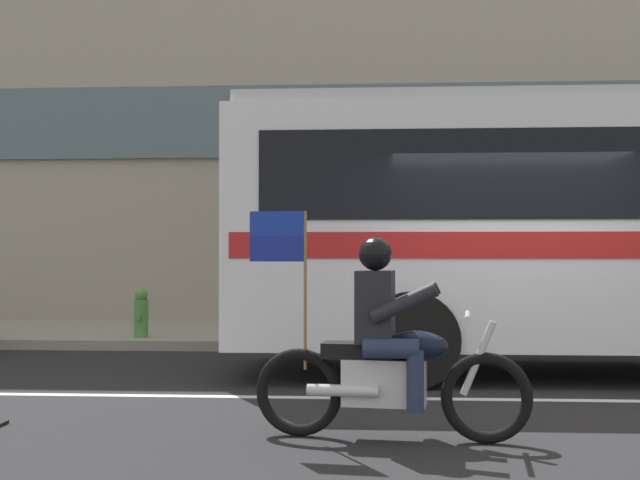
{
  "coord_description": "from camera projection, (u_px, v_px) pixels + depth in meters",
  "views": [
    {
      "loc": [
        -1.48,
        -8.81,
        1.43
      ],
      "look_at": [
        -2.01,
        -0.38,
        1.58
      ],
      "focal_mm": 46.23,
      "sensor_mm": 36.0,
      "label": 1
    }
  ],
  "objects": [
    {
      "name": "motorcycle_with_rider",
      "position": [
        387.0,
        353.0,
        6.36
      ],
      "size": [
        2.19,
        0.66,
        1.78
      ],
      "color": "black",
      "rests_on": "ground_plane"
    },
    {
      "name": "sidewalk_curb",
      "position": [
        460.0,
        335.0,
        13.76
      ],
      "size": [
        28.0,
        3.8,
        0.15
      ],
      "primitive_type": "cube",
      "color": "gray",
      "rests_on": "ground_plane"
    },
    {
      "name": "ground_plane",
      "position": [
        512.0,
        390.0,
        8.67
      ],
      "size": [
        60.0,
        60.0,
        0.0
      ],
      "primitive_type": "plane",
      "color": "black"
    },
    {
      "name": "office_building_facade",
      "position": [
        447.0,
        36.0,
        16.15
      ],
      "size": [
        28.0,
        0.89,
        11.43
      ],
      "color": "gray",
      "rests_on": "ground_plane"
    },
    {
      "name": "lane_center_stripe",
      "position": [
        522.0,
        400.0,
        8.07
      ],
      "size": [
        26.6,
        0.14,
        0.01
      ],
      "primitive_type": "cube",
      "color": "silver",
      "rests_on": "ground_plane"
    },
    {
      "name": "fire_hydrant",
      "position": [
        141.0,
        313.0,
        12.72
      ],
      "size": [
        0.22,
        0.3,
        0.75
      ],
      "color": "#4C8C3F",
      "rests_on": "sidewalk_curb"
    }
  ]
}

